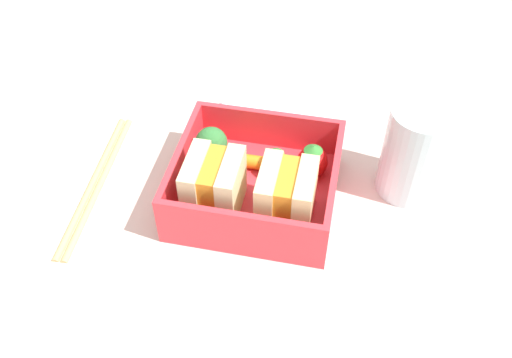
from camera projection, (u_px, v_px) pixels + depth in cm
name	position (u px, v px, depth cm)	size (l,w,h in cm)	color
ground_plane	(256.00, 205.00, 56.55)	(120.00, 120.00, 2.00)	beige
bento_tray	(256.00, 194.00, 55.39)	(15.12, 14.09, 1.20)	#E8343F
bento_rim	(256.00, 175.00, 53.45)	(15.12, 14.09, 4.18)	#E8343F
sandwich_left	(286.00, 196.00, 50.56)	(4.89, 5.53, 5.70)	beige
sandwich_center_left	(214.00, 185.00, 51.50)	(4.89, 5.53, 5.70)	beige
strawberry_far_left	(312.00, 161.00, 55.33)	(3.06, 3.06, 3.66)	red
strawberry_left	(276.00, 163.00, 55.42)	(2.70, 2.70, 3.30)	red
carrot_stick_far_left	(246.00, 161.00, 56.69)	(1.41, 1.41, 4.70)	orange
broccoli_floret	(211.00, 144.00, 55.48)	(3.18, 3.18, 4.45)	#89C85F
chopstick_pair	(96.00, 181.00, 56.90)	(2.61, 19.46, 0.70)	tan
drinking_glass	(415.00, 151.00, 53.44)	(6.10, 6.10, 9.61)	silver
folded_napkin	(282.00, 101.00, 65.95)	(11.93, 8.31, 0.40)	silver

